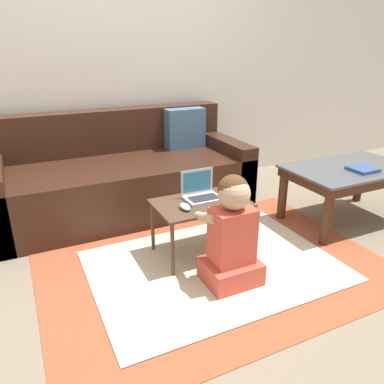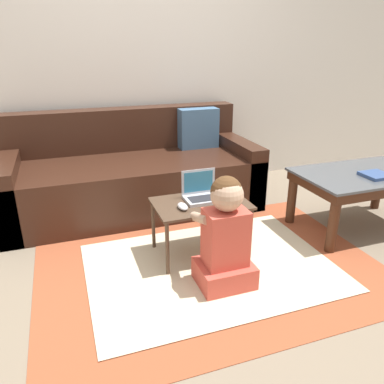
{
  "view_description": "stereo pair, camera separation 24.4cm",
  "coord_description": "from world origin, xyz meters",
  "px_view_note": "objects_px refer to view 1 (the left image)",
  "views": [
    {
      "loc": [
        -0.94,
        -1.76,
        1.33
      ],
      "look_at": [
        0.04,
        0.28,
        0.44
      ],
      "focal_mm": 35.0,
      "sensor_mm": 36.0,
      "label": 1
    },
    {
      "loc": [
        -0.72,
        -1.86,
        1.33
      ],
      "look_at": [
        0.04,
        0.28,
        0.44
      ],
      "focal_mm": 35.0,
      "sensor_mm": 36.0,
      "label": 2
    }
  ],
  "objects_px": {
    "coffee_table": "(349,176)",
    "book_on_table": "(363,169)",
    "laptop_desk": "(201,208)",
    "couch": "(123,177)",
    "computer_mouse": "(185,207)",
    "laptop": "(201,194)",
    "person_seated": "(232,234)"
  },
  "relations": [
    {
      "from": "couch",
      "to": "coffee_table",
      "type": "relative_size",
      "value": 2.12
    },
    {
      "from": "computer_mouse",
      "to": "person_seated",
      "type": "bearing_deg",
      "value": -64.48
    },
    {
      "from": "person_seated",
      "to": "laptop",
      "type": "bearing_deg",
      "value": 87.8
    },
    {
      "from": "couch",
      "to": "computer_mouse",
      "type": "height_order",
      "value": "couch"
    },
    {
      "from": "couch",
      "to": "laptop_desk",
      "type": "relative_size",
      "value": 3.4
    },
    {
      "from": "couch",
      "to": "person_seated",
      "type": "xyz_separation_m",
      "value": [
        0.26,
        -1.35,
        0.03
      ]
    },
    {
      "from": "couch",
      "to": "computer_mouse",
      "type": "relative_size",
      "value": 18.85
    },
    {
      "from": "couch",
      "to": "laptop",
      "type": "xyz_separation_m",
      "value": [
        0.28,
        -0.93,
        0.13
      ]
    },
    {
      "from": "couch",
      "to": "laptop",
      "type": "bearing_deg",
      "value": -73.33
    },
    {
      "from": "person_seated",
      "to": "book_on_table",
      "type": "xyz_separation_m",
      "value": [
        1.29,
        0.24,
        0.14
      ]
    },
    {
      "from": "person_seated",
      "to": "couch",
      "type": "bearing_deg",
      "value": 101.0
    },
    {
      "from": "coffee_table",
      "to": "book_on_table",
      "type": "distance_m",
      "value": 0.14
    },
    {
      "from": "laptop",
      "to": "laptop_desk",
      "type": "bearing_deg",
      "value": -117.2
    },
    {
      "from": "coffee_table",
      "to": "person_seated",
      "type": "height_order",
      "value": "person_seated"
    },
    {
      "from": "couch",
      "to": "computer_mouse",
      "type": "distance_m",
      "value": 1.04
    },
    {
      "from": "laptop",
      "to": "book_on_table",
      "type": "xyz_separation_m",
      "value": [
        1.27,
        -0.18,
        0.05
      ]
    },
    {
      "from": "laptop_desk",
      "to": "laptop",
      "type": "xyz_separation_m",
      "value": [
        0.02,
        0.05,
        0.08
      ]
    },
    {
      "from": "coffee_table",
      "to": "laptop_desk",
      "type": "distance_m",
      "value": 1.29
    },
    {
      "from": "couch",
      "to": "coffee_table",
      "type": "xyz_separation_m",
      "value": [
        1.54,
        -1.01,
        0.09
      ]
    },
    {
      "from": "couch",
      "to": "person_seated",
      "type": "relative_size",
      "value": 3.06
    },
    {
      "from": "couch",
      "to": "book_on_table",
      "type": "bearing_deg",
      "value": -35.65
    },
    {
      "from": "coffee_table",
      "to": "laptop_desk",
      "type": "height_order",
      "value": "coffee_table"
    },
    {
      "from": "laptop",
      "to": "book_on_table",
      "type": "bearing_deg",
      "value": -8.18
    },
    {
      "from": "coffee_table",
      "to": "book_on_table",
      "type": "relative_size",
      "value": 5.26
    },
    {
      "from": "computer_mouse",
      "to": "person_seated",
      "type": "height_order",
      "value": "person_seated"
    },
    {
      "from": "book_on_table",
      "to": "computer_mouse",
      "type": "bearing_deg",
      "value": 176.86
    },
    {
      "from": "coffee_table",
      "to": "laptop",
      "type": "height_order",
      "value": "laptop"
    },
    {
      "from": "laptop",
      "to": "person_seated",
      "type": "distance_m",
      "value": 0.43
    },
    {
      "from": "laptop",
      "to": "computer_mouse",
      "type": "distance_m",
      "value": 0.2
    },
    {
      "from": "couch",
      "to": "laptop_desk",
      "type": "height_order",
      "value": "couch"
    },
    {
      "from": "computer_mouse",
      "to": "book_on_table",
      "type": "distance_m",
      "value": 1.44
    },
    {
      "from": "coffee_table",
      "to": "laptop_desk",
      "type": "bearing_deg",
      "value": 178.72
    }
  ]
}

